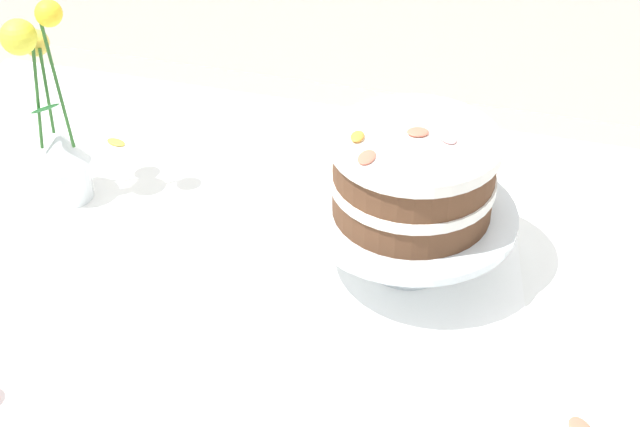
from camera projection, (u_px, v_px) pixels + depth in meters
dining_table at (260, 348)px, 1.32m from camera, size 1.40×1.00×0.74m
linen_napkin at (407, 266)px, 1.32m from camera, size 0.37×0.37×0.00m
cake_stand at (410, 220)px, 1.27m from camera, size 0.29×0.29×0.10m
layer_cake at (413, 174)px, 1.22m from camera, size 0.22×0.22×0.12m
flower_vase at (56, 132)px, 1.38m from camera, size 0.09×0.09×0.33m
loose_petal_1 at (116, 142)px, 1.57m from camera, size 0.04×0.03×0.01m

